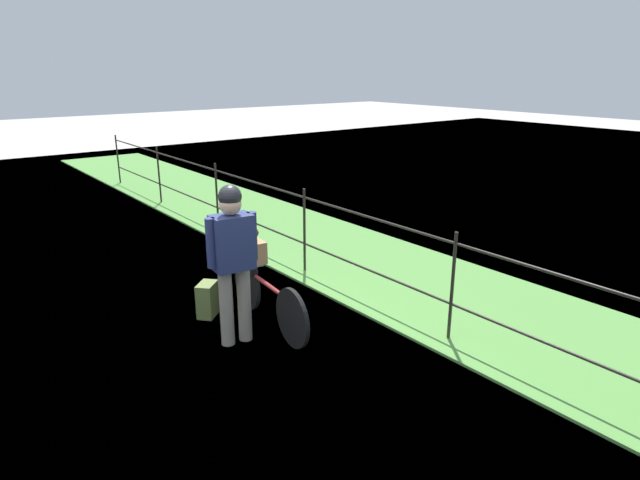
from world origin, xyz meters
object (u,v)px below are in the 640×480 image
terrier_dog (250,235)px  bicycle_main (267,297)px  wooden_crate (250,251)px  cyclist_person (233,251)px  backpack_on_paving (208,300)px

terrier_dog → bicycle_main: bearing=-5.9°
bicycle_main → wooden_crate: bearing=174.1°
bicycle_main → cyclist_person: cyclist_person is taller
terrier_dog → backpack_on_paving: size_ratio=0.80×
backpack_on_paving → terrier_dog: bearing=108.6°
wooden_crate → terrier_dog: bearing=-5.9°
terrier_dog → backpack_on_paving: 0.92m
bicycle_main → backpack_on_paving: bicycle_main is taller
wooden_crate → backpack_on_paving: wooden_crate is taller
bicycle_main → wooden_crate: size_ratio=4.79×
terrier_dog → backpack_on_paving: (-0.26, -0.45, -0.76)m
backpack_on_paving → bicycle_main: bearing=81.0°
cyclist_person → backpack_on_paving: 1.11m
wooden_crate → terrier_dog: size_ratio=1.12×
terrier_dog → backpack_on_paving: terrier_dog is taller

